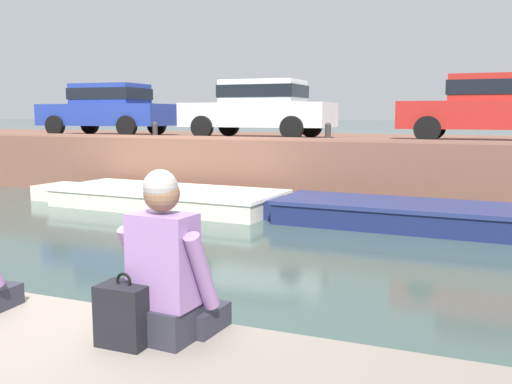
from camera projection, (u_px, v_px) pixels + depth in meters
name	position (u px, v px, depth m)	size (l,w,h in m)	color
ground_plane	(297.00, 260.00, 8.59)	(400.00, 400.00, 0.00)	#384C47
far_quay_wall	(388.00, 165.00, 15.80)	(60.00, 6.00, 1.54)	brown
far_wall_coping	(368.00, 141.00, 13.05)	(60.00, 0.24, 0.08)	#925F4C
boat_moored_west_cream	(158.00, 197.00, 13.51)	(6.61, 2.49, 0.45)	silver
boat_moored_central_navy	(394.00, 214.00, 11.18)	(6.14, 1.95, 0.48)	navy
car_leftmost_blue	(108.00, 107.00, 17.27)	(4.06, 2.03, 1.54)	#233893
car_left_inner_white	(260.00, 106.00, 15.38)	(4.07, 1.96, 1.54)	white
car_centre_red	(488.00, 105.00, 13.22)	(3.88, 2.01, 1.54)	#B2231E
mooring_bollard_west	(155.00, 129.00, 15.33)	(0.15, 0.15, 0.44)	#2D2B28
mooring_bollard_mid	(328.00, 131.00, 13.51)	(0.15, 0.15, 0.44)	#2D2B28
person_seated_middle	(168.00, 274.00, 3.20)	(0.55, 0.55, 0.97)	#282833
backpack_on_ledge	(126.00, 315.00, 3.13)	(0.28, 0.24, 0.41)	black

